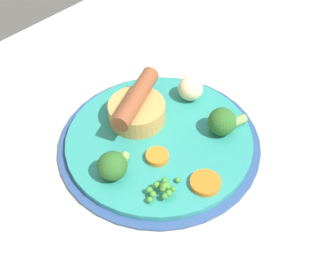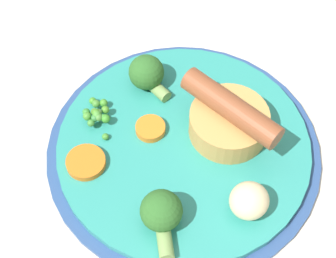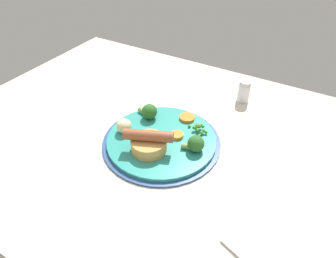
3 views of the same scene
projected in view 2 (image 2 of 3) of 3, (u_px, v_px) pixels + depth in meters
dining_table at (169, 182)px, 58.00cm from camera, size 110.00×80.00×3.00cm
dinner_plate at (183, 148)px, 57.83cm from camera, size 28.22×28.22×1.40cm
sausage_pudding at (229, 119)px, 56.21cm from camera, size 11.14×8.08×5.38cm
pea_pile at (97, 114)px, 57.97cm from camera, size 5.42×3.08×1.85cm
broccoli_floret_near at (162, 213)px, 50.76cm from camera, size 6.04×3.95×3.95cm
broccoli_floret_far at (147, 74)px, 59.97cm from camera, size 5.25×3.84×3.84cm
potato_chunk_0 at (249, 201)px, 51.57cm from camera, size 3.77×3.88×3.55cm
carrot_slice_0 at (147, 130)px, 57.64cm from camera, size 3.61×3.61×0.80cm
carrot_slice_1 at (86, 162)px, 55.49cm from camera, size 5.25×5.25×0.75cm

